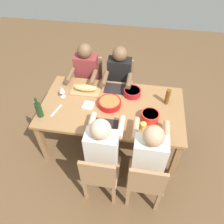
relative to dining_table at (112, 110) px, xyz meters
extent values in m
plane|color=brown|center=(0.00, 0.00, -0.66)|extent=(8.00, 8.00, 0.00)
cube|color=#9E7044|center=(0.00, 0.00, 0.06)|extent=(1.84, 1.02, 0.04)
cube|color=#9E7044|center=(-0.86, -0.45, -0.31)|extent=(0.07, 0.07, 0.70)
cube|color=#9E7044|center=(0.86, -0.45, -0.31)|extent=(0.07, 0.07, 0.70)
cube|color=#9E7044|center=(-0.86, 0.45, -0.31)|extent=(0.07, 0.07, 0.70)
cube|color=#9E7044|center=(0.86, 0.45, -0.31)|extent=(0.07, 0.07, 0.70)
cube|color=#A87F56|center=(-0.51, 0.75, -0.23)|extent=(0.40, 0.40, 0.03)
cube|color=#A87F56|center=(-0.51, 0.93, -0.01)|extent=(0.38, 0.04, 0.40)
cube|color=#A87F56|center=(-0.34, 0.58, -0.45)|extent=(0.04, 0.04, 0.42)
cube|color=#A87F56|center=(-0.68, 0.58, -0.45)|extent=(0.04, 0.04, 0.42)
cube|color=#A87F56|center=(-0.34, 0.92, -0.45)|extent=(0.04, 0.04, 0.42)
cube|color=#A87F56|center=(-0.68, 0.92, -0.45)|extent=(0.04, 0.04, 0.42)
cylinder|color=#2D2D38|center=(-0.43, 0.53, -0.44)|extent=(0.11, 0.11, 0.45)
cylinder|color=#2D2D38|center=(-0.59, 0.53, -0.44)|extent=(0.11, 0.11, 0.45)
cube|color=white|center=(-0.51, 0.69, 0.06)|extent=(0.34, 0.20, 0.55)
cylinder|color=tan|center=(-0.34, 0.42, 0.18)|extent=(0.07, 0.30, 0.07)
cylinder|color=tan|center=(-0.68, 0.42, 0.18)|extent=(0.07, 0.30, 0.07)
sphere|color=tan|center=(-0.51, 0.69, 0.43)|extent=(0.21, 0.21, 0.21)
cube|color=#A87F56|center=(0.51, -0.75, -0.23)|extent=(0.40, 0.40, 0.03)
cube|color=#A87F56|center=(0.51, -0.93, -0.01)|extent=(0.38, 0.04, 0.40)
cube|color=#A87F56|center=(0.34, -0.58, -0.45)|extent=(0.04, 0.04, 0.42)
cube|color=#A87F56|center=(0.68, -0.58, -0.45)|extent=(0.04, 0.04, 0.42)
cube|color=#A87F56|center=(0.34, -0.92, -0.45)|extent=(0.04, 0.04, 0.42)
cube|color=#A87F56|center=(0.68, -0.92, -0.45)|extent=(0.04, 0.04, 0.42)
cylinder|color=#2D2D38|center=(0.43, -0.53, -0.44)|extent=(0.11, 0.11, 0.45)
cylinder|color=#2D2D38|center=(0.59, -0.53, -0.44)|extent=(0.11, 0.11, 0.45)
cube|color=maroon|center=(0.51, -0.69, 0.06)|extent=(0.34, 0.20, 0.55)
cylinder|color=brown|center=(0.34, -0.42, 0.18)|extent=(0.07, 0.30, 0.07)
cylinder|color=brown|center=(0.68, -0.42, 0.18)|extent=(0.07, 0.30, 0.07)
sphere|color=brown|center=(0.51, -0.69, 0.43)|extent=(0.21, 0.21, 0.21)
cube|color=#A87F56|center=(0.00, -0.75, -0.23)|extent=(0.40, 0.40, 0.03)
cube|color=#A87F56|center=(0.00, -0.93, -0.01)|extent=(0.38, 0.04, 0.40)
cube|color=#A87F56|center=(-0.17, -0.58, -0.45)|extent=(0.04, 0.04, 0.42)
cube|color=#A87F56|center=(0.17, -0.58, -0.45)|extent=(0.04, 0.04, 0.42)
cube|color=#A87F56|center=(-0.17, -0.92, -0.45)|extent=(0.04, 0.04, 0.42)
cube|color=#A87F56|center=(0.17, -0.92, -0.45)|extent=(0.04, 0.04, 0.42)
cylinder|color=#2D2D38|center=(-0.08, -0.53, -0.44)|extent=(0.11, 0.11, 0.45)
cylinder|color=#2D2D38|center=(0.08, -0.53, -0.44)|extent=(0.11, 0.11, 0.45)
cube|color=black|center=(0.00, -0.69, 0.06)|extent=(0.34, 0.20, 0.55)
cylinder|color=brown|center=(-0.17, -0.42, 0.18)|extent=(0.07, 0.30, 0.07)
cylinder|color=brown|center=(0.17, -0.42, 0.18)|extent=(0.07, 0.30, 0.07)
sphere|color=brown|center=(0.00, -0.69, 0.43)|extent=(0.21, 0.21, 0.21)
cube|color=#A87F56|center=(0.00, 0.75, -0.23)|extent=(0.40, 0.40, 0.03)
cube|color=#A87F56|center=(0.00, 0.93, -0.01)|extent=(0.38, 0.04, 0.40)
cube|color=#A87F56|center=(0.17, 0.58, -0.45)|extent=(0.04, 0.04, 0.42)
cube|color=#A87F56|center=(-0.17, 0.58, -0.45)|extent=(0.04, 0.04, 0.42)
cube|color=#A87F56|center=(0.17, 0.92, -0.45)|extent=(0.04, 0.04, 0.42)
cube|color=#A87F56|center=(-0.17, 0.92, -0.45)|extent=(0.04, 0.04, 0.42)
cylinder|color=#2D2D38|center=(0.08, 0.53, -0.44)|extent=(0.11, 0.11, 0.45)
cylinder|color=#2D2D38|center=(-0.08, 0.53, -0.44)|extent=(0.11, 0.11, 0.45)
cube|color=white|center=(0.00, 0.69, 0.06)|extent=(0.34, 0.20, 0.55)
cylinder|color=beige|center=(0.17, 0.42, 0.18)|extent=(0.07, 0.30, 0.07)
cylinder|color=beige|center=(-0.17, 0.42, 0.18)|extent=(0.07, 0.30, 0.07)
sphere|color=beige|center=(0.00, 0.69, 0.43)|extent=(0.21, 0.21, 0.21)
cylinder|color=#B21923|center=(-0.23, -0.26, 0.12)|extent=(0.23, 0.23, 0.08)
cylinder|color=#2D7028|center=(-0.23, -0.26, 0.15)|extent=(0.20, 0.20, 0.03)
cylinder|color=red|center=(0.03, -0.01, 0.12)|extent=(0.29, 0.29, 0.08)
cylinder|color=orange|center=(0.03, -0.01, 0.14)|extent=(0.26, 0.26, 0.03)
cylinder|color=red|center=(-0.49, 0.16, 0.13)|extent=(0.21, 0.21, 0.11)
cylinder|color=#669E33|center=(-0.49, 0.16, 0.16)|extent=(0.19, 0.19, 0.04)
cube|color=tan|center=(0.41, -0.23, 0.09)|extent=(0.40, 0.22, 0.02)
ellipsoid|color=tan|center=(0.41, -0.23, 0.14)|extent=(0.32, 0.11, 0.09)
cylinder|color=#193819|center=(0.84, 0.31, 0.18)|extent=(0.08, 0.08, 0.20)
cylinder|color=#193819|center=(0.84, 0.31, 0.32)|extent=(0.03, 0.03, 0.09)
cylinder|color=brown|center=(-0.69, -0.17, 0.19)|extent=(0.06, 0.06, 0.22)
cylinder|color=silver|center=(0.68, -0.07, 0.08)|extent=(0.07, 0.07, 0.01)
cylinder|color=silver|center=(0.68, -0.07, 0.12)|extent=(0.01, 0.01, 0.07)
cone|color=silver|center=(0.68, -0.07, 0.20)|extent=(0.08, 0.08, 0.08)
cylinder|color=gold|center=(-0.42, 0.32, 0.12)|extent=(0.07, 0.07, 0.09)
cube|color=black|center=(0.00, -0.35, 0.08)|extent=(0.32, 0.23, 0.01)
cube|color=black|center=(0.00, 0.35, 0.08)|extent=(0.32, 0.23, 0.01)
cube|color=silver|center=(0.68, 0.20, 0.08)|extent=(0.09, 0.23, 0.01)
cube|color=white|center=(0.30, 0.05, 0.09)|extent=(0.15, 0.15, 0.02)
camera|label=1|loc=(-0.32, 1.98, 2.04)|focal=34.91mm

